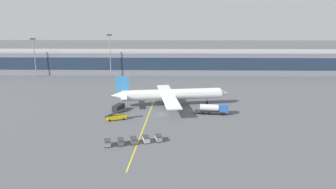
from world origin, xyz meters
name	(u,v)px	position (x,y,z in m)	size (l,w,h in m)	color
ground_plane	(163,115)	(0.00, 0.00, 0.00)	(700.00, 700.00, 0.00)	#515459
apron_lead_in_line	(149,113)	(-4.67, 2.00, 0.00)	(0.30, 80.00, 0.01)	yellow
terminal_building	(167,62)	(-0.38, 77.20, 6.48)	(206.50, 17.56, 12.92)	slate
main_airliner	(171,94)	(2.49, 10.88, 4.02)	(42.55, 34.07, 11.10)	white
fuel_tanker	(214,109)	(16.48, 1.02, 1.75)	(11.01, 3.67, 3.25)	#232326
belt_loader	(116,117)	(-14.30, -5.46, 0.99)	(6.94, 3.80, 3.49)	yellow
crew_van	(119,107)	(-15.17, 3.46, 1.31)	(3.73, 5.42, 2.30)	black
baggage_cart_0	(107,143)	(-12.80, -25.04, 0.78)	(2.21, 2.96, 1.48)	gray
baggage_cart_1	(121,142)	(-9.72, -24.18, 0.78)	(2.21, 2.96, 1.48)	#595B60
baggage_cart_2	(133,140)	(-6.63, -23.33, 0.78)	(2.21, 2.96, 1.48)	#595B60
baggage_cart_3	(146,139)	(-3.55, -22.47, 0.78)	(2.21, 2.96, 1.48)	#B2B7BC
baggage_cart_4	(158,138)	(-0.47, -21.62, 0.78)	(2.21, 2.96, 1.48)	gray
apron_light_mast_0	(34,54)	(-70.86, 65.24, 12.17)	(2.80, 0.50, 20.48)	gray
apron_light_mast_1	(110,52)	(-30.37, 65.24, 13.22)	(2.80, 0.50, 22.51)	gray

